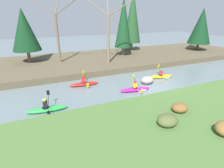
{
  "coord_description": "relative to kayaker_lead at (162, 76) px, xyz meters",
  "views": [
    {
      "loc": [
        -9.39,
        -11.66,
        6.22
      ],
      "look_at": [
        -3.69,
        1.44,
        0.55
      ],
      "focal_mm": 28.0,
      "sensor_mm": 36.0,
      "label": 1
    }
  ],
  "objects": [
    {
      "name": "conifer_tree_centre",
      "position": [
        13.38,
        7.6,
        4.33
      ],
      "size": [
        3.55,
        3.55,
        6.62
      ],
      "color": "brown",
      "rests_on": "riverbank_far"
    },
    {
      "name": "conifer_tree_far_left",
      "position": [
        -12.71,
        9.99,
        4.37
      ],
      "size": [
        3.33,
        3.33,
        6.36
      ],
      "color": "brown",
      "rests_on": "riverbank_far"
    },
    {
      "name": "shrub_clump_nearest",
      "position": [
        -6.12,
        -8.05,
        0.99
      ],
      "size": [
        1.14,
        0.95,
        0.62
      ],
      "color": "#4C562D",
      "rests_on": "riverbank_near"
    },
    {
      "name": "conifer_tree_left",
      "position": [
        -0.08,
        8.95,
        5.04
      ],
      "size": [
        2.38,
        2.38,
        7.97
      ],
      "color": "#7A664C",
      "rests_on": "riverbank_far"
    },
    {
      "name": "riverbank_near",
      "position": [
        -2.39,
        -8.03,
        0.24
      ],
      "size": [
        44.0,
        7.1,
        0.88
      ],
      "color": "#476B33",
      "rests_on": "ground"
    },
    {
      "name": "riverbank_far",
      "position": [
        -2.39,
        8.64,
        0.14
      ],
      "size": [
        44.0,
        11.52,
        0.67
      ],
      "color": "brown",
      "rests_on": "ground"
    },
    {
      "name": "kayaker_trailing",
      "position": [
        -8.1,
        1.11,
        0.02
      ],
      "size": [
        2.79,
        2.07,
        1.2
      ],
      "rotation": [
        0.0,
        0.0,
        -0.08
      ],
      "color": "red",
      "rests_on": "ground"
    },
    {
      "name": "boulder_midstream",
      "position": [
        -2.37,
        -0.82,
        0.16
      ],
      "size": [
        1.28,
        1.01,
        0.73
      ],
      "color": "gray",
      "rests_on": "ground"
    },
    {
      "name": "bare_tree_mid_upstream",
      "position": [
        -3.7,
        5.74,
        3.98
      ],
      "size": [
        4.08,
        4.03,
        7.45
      ],
      "color": "#7A664C",
      "rests_on": "riverbank_far"
    },
    {
      "name": "kayaker_middle",
      "position": [
        -4.24,
        -1.92,
        0.0
      ],
      "size": [
        2.8,
        2.07,
        1.2
      ],
      "rotation": [
        0.0,
        0.0,
        -0.15
      ],
      "color": "#C61999",
      "rests_on": "ground"
    },
    {
      "name": "conifer_tree_mid_left",
      "position": [
        3.16,
        12.14,
        5.7
      ],
      "size": [
        2.81,
        2.81,
        9.22
      ],
      "color": "brown",
      "rests_on": "riverbank_far"
    },
    {
      "name": "bare_tree_upstream",
      "position": [
        -9.13,
        8.55,
        4.05
      ],
      "size": [
        4.16,
        4.11,
        7.59
      ],
      "color": "brown",
      "rests_on": "riverbank_far"
    },
    {
      "name": "kayaker_far_back",
      "position": [
        -11.68,
        -2.48,
        0.02
      ],
      "size": [
        2.79,
        2.07,
        1.2
      ],
      "rotation": [
        0.0,
        0.0,
        -0.1
      ],
      "color": "green",
      "rests_on": "ground"
    },
    {
      "name": "shrub_clump_second",
      "position": [
        -4.53,
        -7.25,
        0.95
      ],
      "size": [
        0.99,
        0.83,
        0.54
      ],
      "color": "brown",
      "rests_on": "riverbank_near"
    },
    {
      "name": "ground_plane",
      "position": [
        -2.39,
        -2.25,
        -0.2
      ],
      "size": [
        90.0,
        90.0,
        0.0
      ],
      "primitive_type": "plane",
      "color": "slate"
    },
    {
      "name": "kayaker_lead",
      "position": [
        0.0,
        0.0,
        0.0
      ],
      "size": [
        2.79,
        2.06,
        1.2
      ],
      "rotation": [
        0.0,
        0.0,
        -0.17
      ],
      "color": "yellow",
      "rests_on": "ground"
    }
  ]
}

